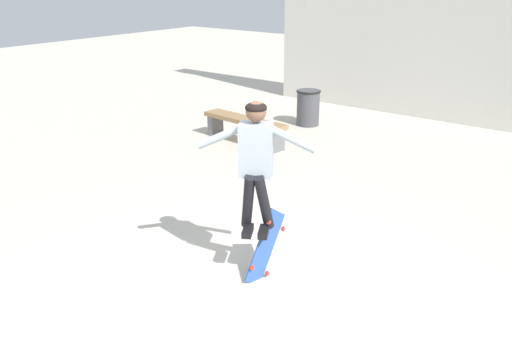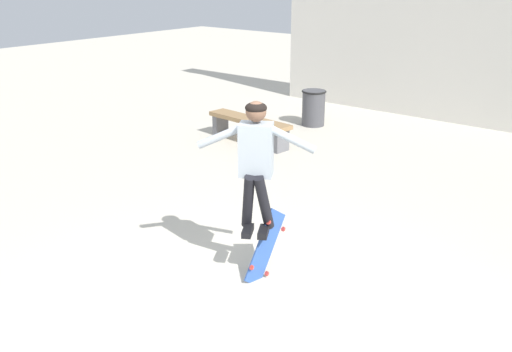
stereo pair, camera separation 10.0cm
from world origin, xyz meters
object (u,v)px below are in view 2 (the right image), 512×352
park_bench (249,124)px  skater (256,157)px  trash_bin (314,107)px  skateboard_flipping (265,247)px

park_bench → skater: bearing=-43.9°
trash_bin → skateboard_flipping: (3.04, -5.54, -0.08)m
trash_bin → skater: (2.96, -5.59, 0.95)m
trash_bin → skateboard_flipping: 6.32m
park_bench → skater: size_ratio=1.32×
trash_bin → skater: size_ratio=0.52×
park_bench → skateboard_flipping: (3.29, -3.71, -0.04)m
skater → skateboard_flipping: (0.08, 0.06, -1.03)m
trash_bin → skateboard_flipping: trash_bin is taller
skateboard_flipping → trash_bin: bearing=-153.3°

